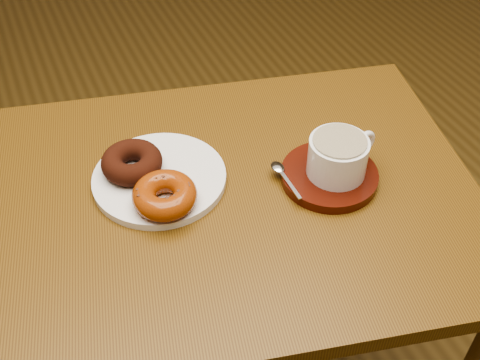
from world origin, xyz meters
name	(u,v)px	position (x,y,z in m)	size (l,w,h in m)	color
ground	(200,296)	(0.00, 0.00, 0.00)	(6.00, 6.00, 0.00)	brown
cafe_table	(230,241)	(-0.05, -0.35, 0.66)	(0.95, 0.79, 0.78)	brown
donut_plate	(159,178)	(-0.14, -0.28, 0.79)	(0.23, 0.23, 0.01)	white
donut_cinnamon	(132,162)	(-0.18, -0.25, 0.82)	(0.10, 0.10, 0.04)	#36140A
donut_caramel	(165,195)	(-0.15, -0.35, 0.82)	(0.14, 0.14, 0.04)	#923E0F
saucer	(329,176)	(0.12, -0.40, 0.79)	(0.16, 0.16, 0.02)	#3C1008
coffee_cup	(339,156)	(0.13, -0.40, 0.83)	(0.13, 0.10, 0.07)	white
teaspoon	(280,170)	(0.05, -0.36, 0.80)	(0.02, 0.10, 0.01)	silver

